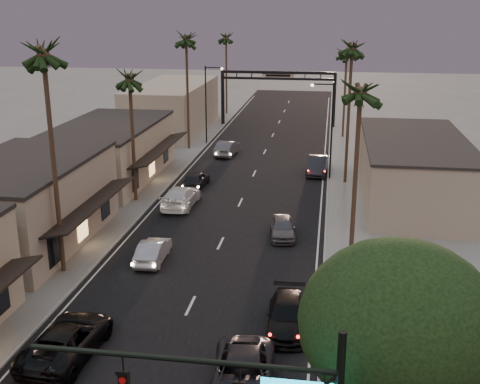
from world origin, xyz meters
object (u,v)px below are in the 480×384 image
(oncoming_pickup, at_px, (67,340))
(oncoming_silver, at_px, (153,251))
(streetlight_right, at_px, (329,123))
(palm_rb, at_px, (352,43))
(arch, at_px, (278,85))
(palm_ld, at_px, (186,36))
(streetlight_left, at_px, (208,98))
(palm_ra, at_px, (361,84))
(palm_lb, at_px, (42,47))
(palm_rc, at_px, (347,50))
(curbside_black, at_px, (287,315))
(palm_lc, at_px, (129,73))
(palm_far, at_px, (226,35))
(curbside_near, at_px, (243,375))
(corner_tree, at_px, (400,331))

(oncoming_pickup, relative_size, oncoming_silver, 1.37)
(streetlight_right, distance_m, oncoming_silver, 23.56)
(palm_rb, bearing_deg, arch, 108.30)
(palm_ld, bearing_deg, streetlight_left, 60.75)
(palm_rb, relative_size, oncoming_pickup, 2.43)
(streetlight_left, height_order, palm_ra, palm_ra)
(oncoming_pickup, bearing_deg, palm_lb, -61.39)
(palm_rc, height_order, curbside_black, palm_rc)
(streetlight_right, distance_m, palm_rb, 7.35)
(oncoming_pickup, bearing_deg, palm_lc, -76.67)
(palm_lc, bearing_deg, arch, 75.80)
(palm_ld, bearing_deg, streetlight_right, -32.79)
(arch, relative_size, oncoming_silver, 3.57)
(oncoming_pickup, height_order, curbside_black, oncoming_pickup)
(oncoming_silver, bearing_deg, palm_far, -87.05)
(palm_ld, relative_size, palm_ra, 1.08)
(palm_lc, relative_size, curbside_near, 2.17)
(oncoming_silver, height_order, curbside_near, curbside_near)
(streetlight_right, relative_size, palm_lb, 0.59)
(arch, xyz_separation_m, oncoming_pickup, (-4.52, -56.54, -4.72))
(corner_tree, xyz_separation_m, palm_lb, (-18.08, 14.55, 7.41))
(corner_tree, bearing_deg, oncoming_pickup, 156.76)
(palm_rc, relative_size, palm_far, 0.92)
(palm_rc, distance_m, oncoming_silver, 42.53)
(palm_rc, bearing_deg, palm_far, 140.36)
(palm_ld, relative_size, curbside_near, 2.53)
(streetlight_right, xyz_separation_m, palm_ra, (1.68, -21.00, 6.11))
(palm_lb, distance_m, palm_rb, 27.94)
(corner_tree, relative_size, curbside_black, 1.79)
(corner_tree, height_order, streetlight_right, streetlight_right)
(arch, distance_m, streetlight_right, 25.94)
(palm_ra, bearing_deg, palm_rc, 90.00)
(oncoming_silver, distance_m, curbside_black, 11.45)
(palm_lb, bearing_deg, oncoming_pickup, -64.45)
(arch, height_order, palm_lb, palm_lb)
(corner_tree, relative_size, palm_ra, 0.67)
(streetlight_right, bearing_deg, palm_rc, 84.95)
(corner_tree, relative_size, palm_lc, 0.72)
(streetlight_right, relative_size, palm_rc, 0.74)
(oncoming_silver, relative_size, curbside_black, 0.86)
(oncoming_pickup, xyz_separation_m, oncoming_silver, (0.82, 11.02, -0.11))
(palm_ld, xyz_separation_m, palm_ra, (17.20, -31.00, -0.97))
(palm_far, bearing_deg, palm_rc, -39.64)
(arch, xyz_separation_m, palm_ra, (8.60, -46.00, 5.91))
(palm_far, bearing_deg, oncoming_pickup, -86.65)
(palm_ld, relative_size, oncoming_pickup, 2.43)
(palm_rc, bearing_deg, oncoming_silver, -107.28)
(curbside_black, bearing_deg, palm_far, 100.74)
(palm_ld, bearing_deg, palm_far, 89.25)
(palm_rc, bearing_deg, streetlight_right, -95.05)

